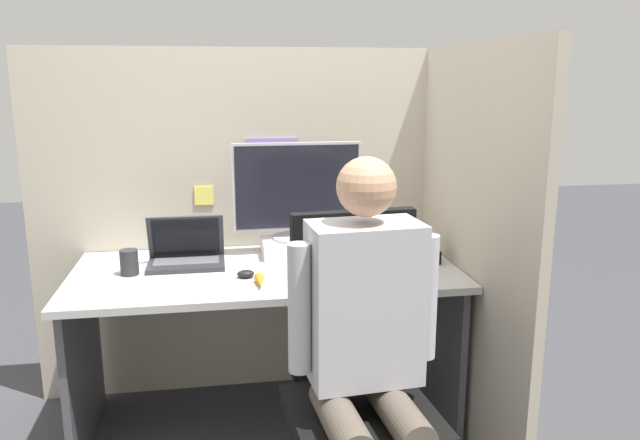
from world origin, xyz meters
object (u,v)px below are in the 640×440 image
object	(u,v)px
paper_box	(298,246)
office_chair	(358,374)
laptop	(186,255)
stapler	(432,255)
carrot_toy	(260,282)
monitor	(297,192)
coffee_mug	(375,241)
person	(367,341)
pen_cup	(129,262)

from	to	relation	value
paper_box	office_chair	xyz separation A→B (m)	(0.08, -0.90, -0.21)
laptop	stapler	world-z (taller)	laptop
laptop	paper_box	bearing A→B (deg)	11.66
stapler	carrot_toy	size ratio (longest dim) A/B	0.82
monitor	carrot_toy	xyz separation A→B (m)	(-0.21, -0.44, -0.27)
laptop	carrot_toy	bearing A→B (deg)	-48.59
carrot_toy	coffee_mug	bearing A→B (deg)	35.36
carrot_toy	person	world-z (taller)	person
paper_box	office_chair	world-z (taller)	office_chair
laptop	coffee_mug	xyz separation A→B (m)	(0.86, 0.06, 0.01)
paper_box	laptop	distance (m)	0.51
office_chair	person	bearing A→B (deg)	-94.72
stapler	carrot_toy	xyz separation A→B (m)	(-0.78, -0.22, -0.01)
monitor	coffee_mug	distance (m)	0.43
carrot_toy	office_chair	world-z (taller)	office_chair
paper_box	carrot_toy	xyz separation A→B (m)	(-0.21, -0.44, -0.02)
person	coffee_mug	size ratio (longest dim) A/B	12.21
monitor	person	xyz separation A→B (m)	(0.07, -1.08, -0.27)
paper_box	stapler	xyz separation A→B (m)	(0.57, -0.22, -0.01)
stapler	office_chair	world-z (taller)	office_chair
monitor	stapler	world-z (taller)	monitor
laptop	pen_cup	bearing A→B (deg)	-156.47
carrot_toy	person	xyz separation A→B (m)	(0.28, -0.64, 0.01)
monitor	office_chair	distance (m)	1.02
coffee_mug	monitor	bearing A→B (deg)	173.25
office_chair	coffee_mug	distance (m)	0.93
stapler	coffee_mug	size ratio (longest dim) A/B	1.15
coffee_mug	pen_cup	xyz separation A→B (m)	(-1.09, -0.16, -0.00)
stapler	coffee_mug	bearing A→B (deg)	140.01
laptop	pen_cup	size ratio (longest dim) A/B	3.08
person	monitor	bearing A→B (deg)	93.72
laptop	stapler	bearing A→B (deg)	-6.17
stapler	pen_cup	world-z (taller)	pen_cup
laptop	office_chair	xyz separation A→B (m)	(0.59, -0.80, -0.21)
carrot_toy	laptop	bearing A→B (deg)	131.41
stapler	laptop	bearing A→B (deg)	173.83
stapler	coffee_mug	xyz separation A→B (m)	(-0.22, 0.18, 0.02)
laptop	carrot_toy	size ratio (longest dim) A/B	2.18
monitor	coffee_mug	size ratio (longest dim) A/B	5.46
monitor	carrot_toy	distance (m)	0.56
monitor	pen_cup	xyz separation A→B (m)	(-0.73, -0.21, -0.24)
paper_box	monitor	size ratio (longest dim) A/B	0.56
monitor	carrot_toy	bearing A→B (deg)	-115.06
coffee_mug	paper_box	bearing A→B (deg)	173.69
carrot_toy	office_chair	xyz separation A→B (m)	(0.29, -0.46, -0.19)
laptop	stapler	size ratio (longest dim) A/B	2.65
monitor	carrot_toy	world-z (taller)	monitor
person	paper_box	bearing A→B (deg)	93.73
carrot_toy	coffee_mug	distance (m)	0.69
carrot_toy	pen_cup	xyz separation A→B (m)	(-0.52, 0.24, 0.03)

